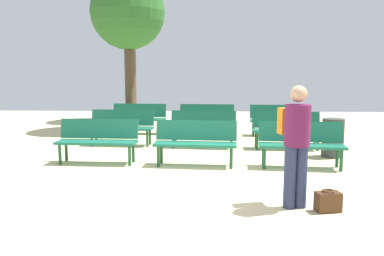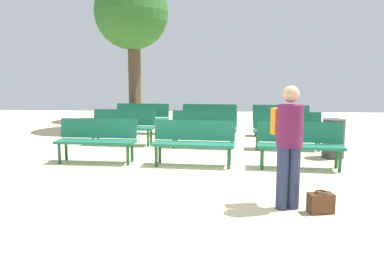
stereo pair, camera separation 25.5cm
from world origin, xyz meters
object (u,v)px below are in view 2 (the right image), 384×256
at_px(bench_r1_c2, 287,128).
at_px(tree_1, 132,14).
at_px(bench_r1_c0, 123,125).
at_px(visitor_with_backpack, 288,139).
at_px(bench_r0_c0, 97,137).
at_px(bench_r0_c1, 194,140).
at_px(bench_r2_c0, 142,116).
at_px(trash_bin, 333,138).
at_px(handbag, 321,203).
at_px(bench_r2_c2, 281,118).
at_px(bench_r1_c1, 204,126).
at_px(tree_0, 136,16).
at_px(bench_r0_c2, 300,142).
at_px(bench_r2_c1, 209,117).

height_order(bench_r1_c2, tree_1, tree_1).
bearing_deg(bench_r1_c0, visitor_with_backpack, -49.70).
relative_size(tree_1, visitor_with_backpack, 2.92).
distance_m(bench_r0_c0, tree_1, 5.64).
bearing_deg(bench_r1_c0, bench_r0_c1, -44.01).
height_order(bench_r2_c0, trash_bin, bench_r2_c0).
bearing_deg(handbag, bench_r2_c2, 85.89).
distance_m(bench_r0_c1, bench_r1_c1, 1.90).
height_order(bench_r0_c0, bench_r2_c0, same).
relative_size(bench_r2_c2, tree_0, 0.33).
bearing_deg(bench_r0_c2, handbag, -89.74).
height_order(bench_r2_c2, visitor_with_backpack, visitor_with_backpack).
height_order(bench_r2_c0, bench_r2_c2, same).
height_order(bench_r1_c0, visitor_with_backpack, visitor_with_backpack).
bearing_deg(bench_r1_c1, bench_r2_c0, 138.22).
relative_size(bench_r0_c1, handbag, 4.67).
xyz_separation_m(bench_r0_c0, trash_bin, (4.91, 0.74, -0.09)).
xyz_separation_m(bench_r1_c2, tree_1, (-4.36, 3.07, 3.11)).
height_order(bench_r1_c0, trash_bin, bench_r1_c0).
bearing_deg(tree_1, bench_r2_c0, -63.62).
bearing_deg(handbag, tree_1, 118.94).
bearing_deg(trash_bin, visitor_with_backpack, -115.44).
xyz_separation_m(bench_r0_c2, bench_r1_c0, (-3.94, 2.19, 0.00)).
xyz_separation_m(tree_1, trash_bin, (5.18, -3.97, -3.20)).
height_order(bench_r0_c1, handbag, bench_r0_c1).
xyz_separation_m(bench_r0_c1, bench_r1_c0, (-1.92, 2.09, 0.00)).
height_order(bench_r1_c1, tree_0, tree_0).
relative_size(bench_r0_c0, trash_bin, 1.95).
xyz_separation_m(bench_r0_c0, bench_r2_c0, (0.17, 3.82, 0.00)).
distance_m(bench_r0_c1, bench_r2_c0, 4.35).
bearing_deg(bench_r2_c0, bench_r2_c2, -0.67).
height_order(bench_r2_c2, trash_bin, bench_r2_c2).
xyz_separation_m(bench_r0_c1, tree_0, (-2.59, 7.21, 3.35)).
height_order(bench_r0_c0, tree_0, tree_0).
bearing_deg(bench_r1_c2, tree_1, 147.59).
relative_size(bench_r0_c0, bench_r0_c1, 0.99).
height_order(bench_r2_c1, handbag, bench_r2_c1).
height_order(bench_r0_c2, bench_r1_c0, same).
bearing_deg(bench_r0_c1, bench_r0_c0, -179.91).
bearing_deg(trash_bin, bench_r1_c0, 165.94).
distance_m(bench_r0_c2, tree_1, 7.23).
xyz_separation_m(bench_r0_c0, bench_r2_c2, (4.24, 3.57, 0.00)).
relative_size(visitor_with_backpack, trash_bin, 1.99).
relative_size(bench_r1_c2, bench_r2_c2, 0.99).
distance_m(tree_0, handbag, 11.30).
height_order(bench_r2_c1, tree_0, tree_0).
distance_m(tree_1, trash_bin, 7.27).
xyz_separation_m(bench_r0_c2, bench_r1_c1, (-1.90, 2.00, 0.00)).
height_order(bench_r1_c2, bench_r2_c2, same).
xyz_separation_m(bench_r2_c0, tree_0, (-0.78, 3.25, 3.35)).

